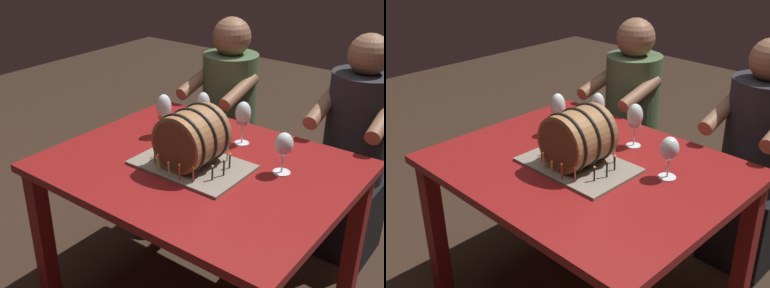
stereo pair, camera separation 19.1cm
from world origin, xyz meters
The scene contains 8 objects.
dining_table centered at (0.00, 0.00, 0.62)m, with size 1.22×0.98×0.72m.
barrel_cake centered at (-0.01, -0.04, 0.84)m, with size 0.46×0.31×0.25m.
wine_glass_empty centered at (0.31, 0.14, 0.84)m, with size 0.07×0.07×0.17m.
wine_glass_rose centered at (0.03, 0.27, 0.86)m, with size 0.07×0.07×0.20m.
wine_glass_white centered at (-0.19, 0.28, 0.85)m, with size 0.07×0.07×0.19m.
wine_glass_amber centered at (-0.30, 0.13, 0.85)m, with size 0.07×0.07×0.20m.
person_seated_left centered at (-0.38, 0.78, 0.53)m, with size 0.36×0.46×1.17m.
person_seated_right centered at (0.38, 0.78, 0.53)m, with size 0.36×0.46×1.18m.
Camera 1 is at (1.06, -1.41, 1.64)m, focal length 44.67 mm.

